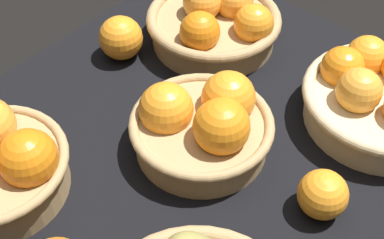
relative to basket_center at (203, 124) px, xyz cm
name	(u,v)px	position (x,y,z in cm)	size (l,w,h in cm)	color
market_tray	(192,154)	(1.59, -0.83, -6.08)	(84.00, 72.00, 3.00)	black
basket_center	(203,124)	(0.00, 0.00, 0.00)	(21.51, 21.51, 11.65)	tan
basket_far_left	(383,97)	(-22.64, 17.48, -0.03)	(25.14, 25.14, 10.93)	#D3BC8C
basket_near_left	(216,23)	(-20.96, -14.35, -0.23)	(24.39, 24.39, 10.98)	tan
loose_orange_back_gap	(323,194)	(-1.32, 19.81, -1.12)	(6.92, 6.92, 6.92)	orange
loose_orange_side_gap	(121,38)	(-7.18, -24.70, -0.67)	(7.82, 7.82, 7.82)	orange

